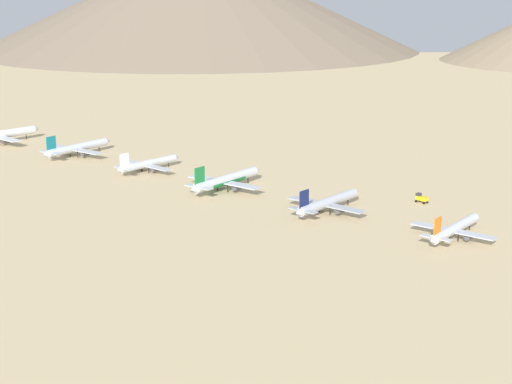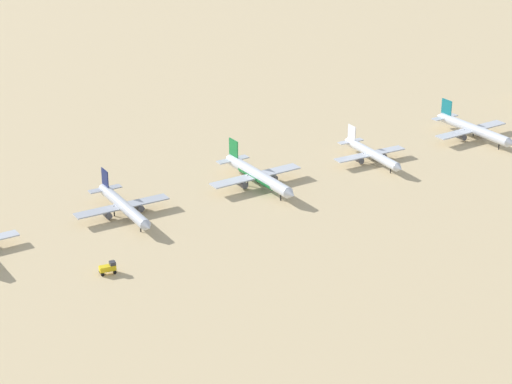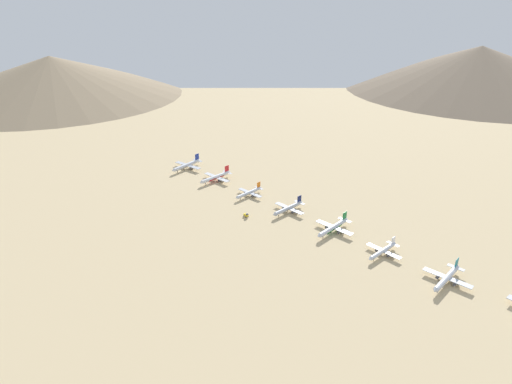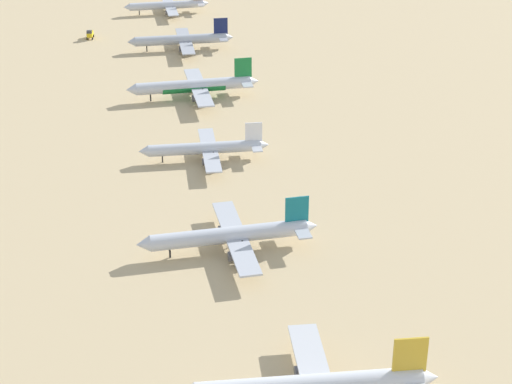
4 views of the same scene
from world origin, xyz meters
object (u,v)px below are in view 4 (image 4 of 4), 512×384
object	(u,v)px
parked_jet_6	(231,235)
parked_jet_4	(195,86)
parked_jet_2	(168,5)
service_truck	(90,34)
parked_jet_5	(206,148)
parked_jet_3	(182,40)

from	to	relation	value
parked_jet_6	parked_jet_4	bearing A→B (deg)	-92.19
parked_jet_2	parked_jet_4	distance (m)	109.94
parked_jet_6	service_truck	bearing A→B (deg)	-80.40
parked_jet_4	service_truck	size ratio (longest dim) A/B	8.62
parked_jet_5	parked_jet_6	xyz separation A→B (m)	(1.08, 54.27, 0.61)
parked_jet_6	parked_jet_3	bearing A→B (deg)	-92.05
parked_jet_2	service_truck	world-z (taller)	parked_jet_2
parked_jet_2	parked_jet_6	distance (m)	216.62
parked_jet_4	parked_jet_5	xyz separation A→B (m)	(3.00, 52.36, -0.70)
parked_jet_3	parked_jet_5	xyz separation A→B (m)	(4.72, 107.60, -0.38)
parked_jet_2	parked_jet_3	bearing A→B (deg)	90.73
parked_jet_4	service_truck	bearing A→B (deg)	-65.58
parked_jet_4	service_truck	distance (m)	85.33
parked_jet_3	parked_jet_4	size ratio (longest dim) A/B	0.92
parked_jet_2	parked_jet_3	world-z (taller)	parked_jet_3
parked_jet_2	parked_jet_4	world-z (taller)	parked_jet_4
parked_jet_3	service_truck	world-z (taller)	parked_jet_3
parked_jet_4	parked_jet_5	distance (m)	52.45
parked_jet_5	parked_jet_4	bearing A→B (deg)	-93.28
parked_jet_5	parked_jet_3	bearing A→B (deg)	-92.51
parked_jet_4	parked_jet_5	bearing A→B (deg)	86.72
parked_jet_2	service_truck	size ratio (longest dim) A/B	7.20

